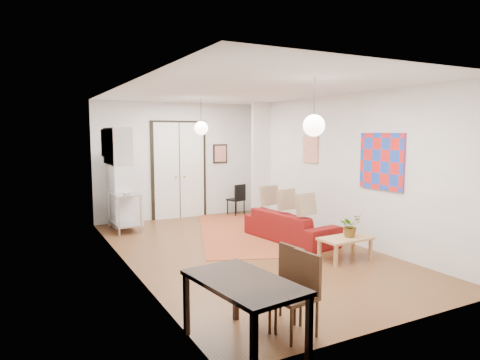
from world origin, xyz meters
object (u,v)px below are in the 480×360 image
fridge (125,187)px  black_side_chair (235,197)px  coffee_table (345,240)px  dining_chair_far (289,287)px  sofa (290,226)px  dining_table (243,288)px  dining_chair_near (274,279)px  kitchen_counter (124,206)px

fridge → black_side_chair: 2.91m
coffee_table → dining_chair_far: dining_chair_far is taller
sofa → dining_table: bearing=131.5°
fridge → dining_chair_near: 5.95m
coffee_table → dining_table: 3.47m
dining_chair_near → dining_chair_far: 0.29m
dining_table → dining_chair_far: (0.60, 0.09, -0.12)m
fridge → black_side_chair: bearing=-1.9°
kitchen_counter → sofa: bearing=-43.2°
fridge → dining_chair_near: bearing=-90.3°
sofa → fridge: 3.96m
dining_chair_near → dining_chair_far: same height
fridge → dining_table: size_ratio=1.32×
dining_table → dining_chair_far: dining_chair_far is taller
kitchen_counter → dining_chair_near: 5.51m
fridge → coffee_table: bearing=-62.7°
sofa → kitchen_counter: (-2.74, 2.48, 0.23)m
coffee_table → fridge: bearing=120.6°
dining_chair_far → black_side_chair: 6.79m
kitchen_counter → dining_chair_near: size_ratio=1.25×
kitchen_counter → dining_chair_far: dining_chair_far is taller
dining_chair_far → dining_table: bearing=-89.3°
sofa → dining_table: dining_table is taller
kitchen_counter → fridge: size_ratio=0.61×
dining_table → dining_chair_far: bearing=8.2°
sofa → dining_chair_far: bearing=137.3°
sofa → black_side_chair: (0.27, 2.99, 0.17)m
sofa → dining_chair_near: 3.78m
sofa → dining_table: size_ratio=1.50×
dining_chair_near → black_side_chair: bearing=149.4°
coffee_table → fridge: size_ratio=0.51×
coffee_table → dining_chair_near: (-2.33, -1.45, 0.16)m
coffee_table → black_side_chair: bearing=87.2°
dining_table → fridge: bearing=87.4°
black_side_chair → dining_table: bearing=48.0°
dining_table → kitchen_counter: bearing=88.6°
dining_table → black_side_chair: bearing=63.7°
kitchen_counter → dining_chair_near: (0.45, -5.49, -0.02)m
coffee_table → dining_chair_near: size_ratio=1.04×
coffee_table → dining_chair_far: size_ratio=1.04×
kitchen_counter → fridge: (0.14, 0.43, 0.38)m
coffee_table → black_side_chair: black_side_chair is taller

